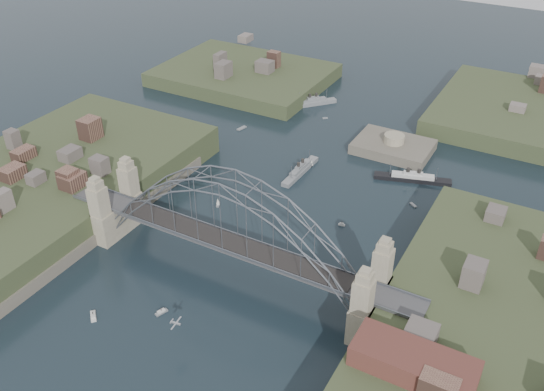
{
  "coord_description": "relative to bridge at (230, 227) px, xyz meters",
  "views": [
    {
      "loc": [
        55.47,
        -81.33,
        83.89
      ],
      "look_at": [
        0.0,
        18.0,
        10.0
      ],
      "focal_mm": 38.8,
      "sensor_mm": 36.0,
      "label": 1
    }
  ],
  "objects": [
    {
      "name": "small_boat_b",
      "position": [
        13.82,
        27.99,
        -12.03
      ],
      "size": [
        1.7,
        0.85,
        1.43
      ],
      "color": "silver",
      "rests_on": "ground"
    },
    {
      "name": "ground",
      "position": [
        0.0,
        0.0,
        -12.32
      ],
      "size": [
        500.0,
        500.0,
        0.0
      ],
      "primitive_type": "plane",
      "color": "black",
      "rests_on": "ground"
    },
    {
      "name": "small_boat_a",
      "position": [
        -17.36,
        20.74,
        -11.42
      ],
      "size": [
        1.55,
        2.27,
        2.38
      ],
      "color": "silver",
      "rests_on": "ground"
    },
    {
      "name": "small_boat_i",
      "position": [
        28.49,
        9.13,
        -12.17
      ],
      "size": [
        2.78,
        1.74,
        0.45
      ],
      "color": "silver",
      "rests_on": "ground"
    },
    {
      "name": "naval_cruiser_far",
      "position": [
        -23.16,
        88.25,
        -11.43
      ],
      "size": [
        12.88,
        14.29,
        5.71
      ],
      "color": "gray",
      "rests_on": "ground"
    },
    {
      "name": "small_boat_f",
      "position": [
        -5.22,
        50.31,
        -11.27
      ],
      "size": [
        1.45,
        1.56,
        2.38
      ],
      "color": "silver",
      "rests_on": "ground"
    },
    {
      "name": "aeroplane",
      "position": [
        2.54,
        -22.75,
        -6.05
      ],
      "size": [
        1.94,
        3.58,
        0.52
      ],
      "color": "#A4A6AB"
    },
    {
      "name": "wharf_shed",
      "position": [
        44.0,
        -14.0,
        -2.32
      ],
      "size": [
        20.0,
        8.0,
        4.0
      ],
      "primitive_type": "cube",
      "color": "#592D26",
      "rests_on": "shore_east"
    },
    {
      "name": "small_boat_c",
      "position": [
        -5.75,
        -17.19,
        -12.04
      ],
      "size": [
        1.71,
        2.76,
        1.43
      ],
      "color": "silver",
      "rests_on": "ground"
    },
    {
      "name": "headland_nw",
      "position": [
        -55.0,
        95.0,
        -11.82
      ],
      "size": [
        60.0,
        45.0,
        9.0
      ],
      "primitive_type": "cube",
      "color": "#343E22",
      "rests_on": "ground"
    },
    {
      "name": "bridge",
      "position": [
        0.0,
        0.0,
        0.0
      ],
      "size": [
        84.0,
        13.8,
        24.6
      ],
      "color": "#444446",
      "rests_on": "ground"
    },
    {
      "name": "shore_west",
      "position": [
        -57.32,
        0.0,
        -10.35
      ],
      "size": [
        50.5,
        90.0,
        12.0
      ],
      "color": "#343E22",
      "rests_on": "ground"
    },
    {
      "name": "fort_island",
      "position": [
        12.0,
        70.0,
        -12.66
      ],
      "size": [
        22.0,
        16.0,
        9.4
      ],
      "color": "#595345",
      "rests_on": "ground"
    },
    {
      "name": "naval_cruiser_near",
      "position": [
        -6.22,
        45.32,
        -11.5
      ],
      "size": [
        2.76,
        17.67,
        5.29
      ],
      "color": "gray",
      "rests_on": "ground"
    },
    {
      "name": "ocean_liner",
      "position": [
        22.31,
        56.6,
        -11.54
      ],
      "size": [
        20.56,
        8.79,
        5.07
      ],
      "color": "black",
      "rests_on": "ground"
    },
    {
      "name": "small_boat_j",
      "position": [
        -16.91,
        -24.65,
        -12.04
      ],
      "size": [
        2.99,
        2.9,
        1.43
      ],
      "color": "silver",
      "rests_on": "ground"
    },
    {
      "name": "small_boat_d",
      "position": [
        26.34,
        44.86,
        -12.17
      ],
      "size": [
        2.23,
        1.93,
        0.45
      ],
      "color": "silver",
      "rests_on": "ground"
    },
    {
      "name": "small_boat_e",
      "position": [
        -35.0,
        60.81,
        -12.17
      ],
      "size": [
        1.87,
        3.7,
        0.45
      ],
      "color": "silver",
      "rests_on": "ground"
    },
    {
      "name": "shore_east",
      "position": [
        57.32,
        0.0,
        -10.35
      ],
      "size": [
        50.5,
        90.0,
        12.0
      ],
      "color": "#343E22",
      "rests_on": "ground"
    },
    {
      "name": "small_boat_h",
      "position": [
        -14.9,
        80.51,
        -12.17
      ],
      "size": [
        1.67,
        1.55,
        0.45
      ],
      "color": "silver",
      "rests_on": "ground"
    }
  ]
}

